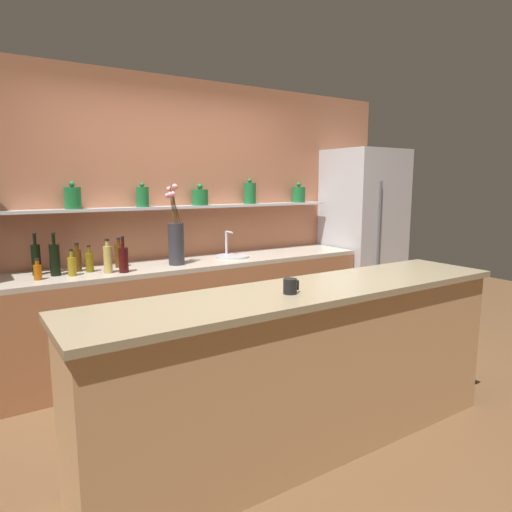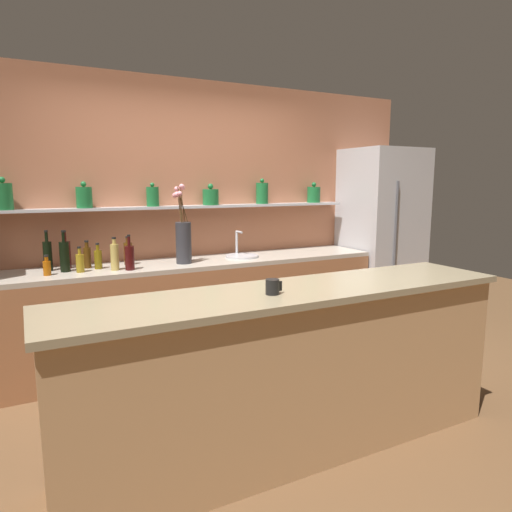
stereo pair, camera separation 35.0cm
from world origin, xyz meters
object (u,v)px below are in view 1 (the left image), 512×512
Objects in this scene: refrigerator at (363,238)px; bottle_wine_3 at (36,259)px; bottle_wine_2 at (55,259)px; sink_fixture at (232,255)px; bottle_oil_6 at (90,262)px; bottle_oil_9 at (72,266)px; bottle_spirit_1 at (78,260)px; bottle_spirit_0 at (108,259)px; bottle_wine_4 at (123,259)px; bottle_sauce_7 at (38,271)px; coffee_mug at (290,286)px; bottle_wine_5 at (55,258)px; bottle_spirit_8 at (119,255)px; flower_vase at (176,240)px.

bottle_wine_3 is at bearing 177.59° from refrigerator.
refrigerator is 5.92× the size of bottle_wine_2.
sink_fixture is 1.33m from bottle_oil_6.
bottle_oil_9 is (-0.15, -0.09, -0.00)m from bottle_oil_6.
refrigerator is 3.13m from bottle_spirit_1.
bottle_spirit_0 is 0.12m from bottle_wine_4.
sink_fixture is 1.73m from bottle_sauce_7.
bottle_wine_2 reaches higher than bottle_wine_3.
bottle_wine_3 is 1.14× the size of bottle_wine_4.
bottle_wine_5 is at bearing 115.10° from coffee_mug.
refrigerator is 2.95m from coffee_mug.
bottle_wine_5 reaches higher than bottle_sauce_7.
bottle_wine_2 is at bearing -40.67° from bottle_wine_3.
bottle_spirit_0 is at bearing -47.56° from bottle_spirit_1.
refrigerator is 3.29m from bottle_wine_5.
bottle_wine_4 is 1.40× the size of bottle_oil_9.
bottle_wine_4 reaches higher than bottle_sauce_7.
bottle_oil_9 is (-3.20, -0.04, 0.00)m from refrigerator.
bottle_spirit_8 reaches higher than bottle_oil_9.
flower_vase reaches higher than bottle_oil_9.
refrigerator is 3.43m from bottle_wine_3.
bottle_spirit_8 is at bearing 175.74° from sink_fixture.
bottle_wine_3 is 0.66m from bottle_wine_4.
bottle_wine_3 is at bearing 171.23° from flower_vase.
coffee_mug is at bearing -143.85° from refrigerator.
bottle_oil_6 is at bearing -30.73° from bottle_wine_5.
flower_vase is 1.72m from coffee_mug.
bottle_wine_2 is at bearing 143.19° from bottle_oil_9.
bottle_wine_2 is 1.15× the size of bottle_wine_4.
flower_vase is 2.19× the size of bottle_wine_5.
bottle_wine_3 is (-1.71, 0.10, 0.11)m from sink_fixture.
bottle_spirit_0 reaches higher than bottle_oil_6.
refrigerator is at bearing -2.36° from bottle_spirit_1.
bottle_oil_6 is (-0.72, 0.07, -0.14)m from flower_vase.
bottle_wine_3 is at bearing 155.73° from bottle_spirit_0.
bottle_oil_6 is at bearing 179.08° from refrigerator.
bottle_wine_3 is at bearing -162.17° from bottle_wine_5.
flower_vase is 0.74m from bottle_oil_6.
bottle_wine_5 reaches higher than bottle_spirit_8.
bottle_wine_3 is at bearing 165.82° from bottle_oil_6.
bottle_wine_5 is at bearing 174.84° from sink_fixture.
coffee_mug is at bearing -62.55° from bottle_wine_2.
bottle_spirit_0 is 0.51m from bottle_sauce_7.
bottle_wine_4 is at bearing -171.29° from sink_fixture.
bottle_spirit_0 is at bearing -175.10° from flower_vase.
flower_vase is at bearing -8.77° from bottle_wine_3.
flower_vase is 0.99m from bottle_wine_5.
bottle_oil_6 is at bearing 29.42° from bottle_oil_9.
flower_vase is 7.22× the size of coffee_mug.
bottle_spirit_8 is (0.04, 0.25, -0.00)m from bottle_wine_4.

